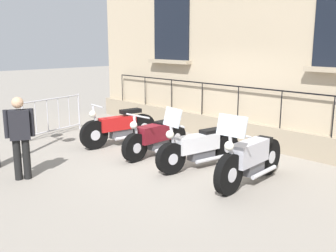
% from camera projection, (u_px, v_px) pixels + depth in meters
% --- Properties ---
extents(ground_plane, '(60.00, 60.00, 0.00)m').
position_uv_depth(ground_plane, '(179.00, 159.00, 8.58)').
color(ground_plane, gray).
extents(building_facade, '(0.82, 11.54, 6.22)m').
position_uv_depth(building_facade, '(251.00, 22.00, 9.61)').
color(building_facade, tan).
rests_on(building_facade, ground_plane).
extents(motorcycle_red, '(2.11, 0.59, 1.06)m').
position_uv_depth(motorcycle_red, '(119.00, 128.00, 9.72)').
color(motorcycle_red, black).
rests_on(motorcycle_red, ground_plane).
extents(motorcycle_maroon, '(1.91, 0.71, 1.01)m').
position_uv_depth(motorcycle_maroon, '(156.00, 138.00, 8.77)').
color(motorcycle_maroon, black).
rests_on(motorcycle_maroon, ground_plane).
extents(motorcycle_white, '(2.09, 0.65, 1.30)m').
position_uv_depth(motorcycle_white, '(199.00, 148.00, 7.95)').
color(motorcycle_white, black).
rests_on(motorcycle_white, ground_plane).
extents(motorcycle_silver, '(2.11, 0.66, 1.36)m').
position_uv_depth(motorcycle_silver, '(250.00, 159.00, 7.00)').
color(motorcycle_silver, black).
rests_on(motorcycle_silver, ground_plane).
extents(crowd_barrier, '(1.93, 0.52, 1.05)m').
position_uv_depth(crowd_barrier, '(53.00, 115.00, 10.68)').
color(crowd_barrier, '#B7B7BF').
rests_on(crowd_barrier, ground_plane).
extents(pedestrian_standing, '(0.50, 0.34, 1.56)m').
position_uv_depth(pedestrian_standing, '(20.00, 134.00, 7.16)').
color(pedestrian_standing, black).
rests_on(pedestrian_standing, ground_plane).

